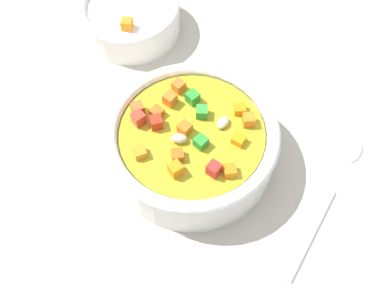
{
  "coord_description": "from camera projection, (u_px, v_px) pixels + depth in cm",
  "views": [
    {
      "loc": [
        26.03,
        6.08,
        46.76
      ],
      "look_at": [
        0.0,
        0.0,
        2.83
      ],
      "focal_mm": 44.36,
      "sensor_mm": 36.0,
      "label": 1
    }
  ],
  "objects": [
    {
      "name": "spoon",
      "position": [
        332.0,
        193.0,
        0.51
      ],
      "size": [
        18.71,
        7.29,
        0.87
      ],
      "rotation": [
        0.0,
        0.0,
        2.83
      ],
      "color": "silver",
      "rests_on": "ground_plane"
    },
    {
      "name": "side_bowl_small",
      "position": [
        130.0,
        16.0,
        0.62
      ],
      "size": [
        13.1,
        13.1,
        5.03
      ],
      "color": "white",
      "rests_on": "ground_plane"
    },
    {
      "name": "ground_plane",
      "position": [
        192.0,
        161.0,
        0.55
      ],
      "size": [
        140.0,
        140.0,
        2.0
      ],
      "primitive_type": "cube",
      "color": "#BAB2A0"
    },
    {
      "name": "soup_bowl_main",
      "position": [
        192.0,
        142.0,
        0.51
      ],
      "size": [
        18.56,
        18.56,
        6.56
      ],
      "color": "white",
      "rests_on": "ground_plane"
    }
  ]
}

